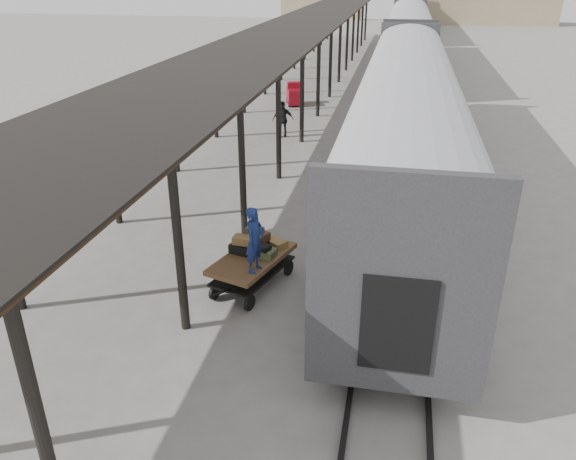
# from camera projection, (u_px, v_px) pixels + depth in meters

# --- Properties ---
(ground) EXTENTS (160.00, 160.00, 0.00)m
(ground) POSITION_uv_depth(u_px,v_px,m) (265.00, 288.00, 14.14)
(ground) COLOR slate
(ground) RESTS_ON ground
(train) EXTENTS (3.45, 76.01, 4.01)m
(train) POSITION_uv_depth(u_px,v_px,m) (408.00, 34.00, 42.41)
(train) COLOR silver
(train) RESTS_ON ground
(canopy) EXTENTS (4.90, 64.30, 4.15)m
(canopy) POSITION_uv_depth(u_px,v_px,m) (300.00, 26.00, 34.32)
(canopy) COLOR #422B19
(canopy) RESTS_ON ground
(rails) EXTENTS (1.54, 150.00, 0.12)m
(rails) POSITION_uv_depth(u_px,v_px,m) (405.00, 69.00, 43.72)
(rails) COLOR black
(rails) RESTS_ON ground
(baggage_cart) EXTENTS (1.92, 2.67, 0.86)m
(baggage_cart) POSITION_uv_depth(u_px,v_px,m) (252.00, 264.00, 13.94)
(baggage_cart) COLOR brown
(baggage_cart) RESTS_ON ground
(suitcase_stack) EXTENTS (1.41, 1.12, 0.57)m
(suitcase_stack) POSITION_uv_depth(u_px,v_px,m) (256.00, 243.00, 14.08)
(suitcase_stack) COLOR #3B3C3E
(suitcase_stack) RESTS_ON baggage_cart
(luggage_tug) EXTENTS (1.22, 1.58, 1.23)m
(luggage_tug) POSITION_uv_depth(u_px,v_px,m) (295.00, 95.00, 32.59)
(luggage_tug) COLOR maroon
(luggage_tug) RESTS_ON ground
(porter) EXTENTS (0.52, 0.66, 1.59)m
(porter) POSITION_uv_depth(u_px,v_px,m) (255.00, 240.00, 12.88)
(porter) COLOR navy
(porter) RESTS_ON baggage_cart
(pedestrian) EXTENTS (1.07, 0.71, 1.69)m
(pedestrian) POSITION_uv_depth(u_px,v_px,m) (283.00, 119.00, 26.26)
(pedestrian) COLOR black
(pedestrian) RESTS_ON ground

